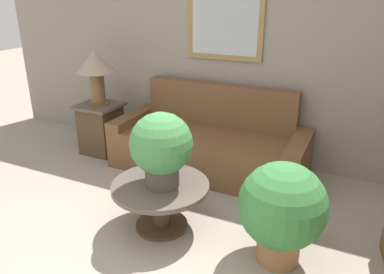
{
  "coord_description": "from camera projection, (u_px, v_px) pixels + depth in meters",
  "views": [
    {
      "loc": [
        1.15,
        -1.22,
        1.92
      ],
      "look_at": [
        -0.3,
        1.82,
        0.58
      ],
      "focal_mm": 35.0,
      "sensor_mm": 36.0,
      "label": 1
    }
  ],
  "objects": [
    {
      "name": "wall_back",
      "position": [
        256.0,
        49.0,
        4.07
      ],
      "size": [
        7.12,
        0.09,
        2.6
      ],
      "color": "gray",
      "rests_on": "ground_plane"
    },
    {
      "name": "couch_main",
      "position": [
        210.0,
        145.0,
        4.2
      ],
      "size": [
        2.14,
        0.85,
        0.92
      ],
      "color": "brown",
      "rests_on": "ground_plane"
    },
    {
      "name": "coffee_table",
      "position": [
        161.0,
        196.0,
        3.14
      ],
      "size": [
        0.82,
        0.82,
        0.41
      ],
      "color": "#4C3823",
      "rests_on": "ground_plane"
    },
    {
      "name": "side_table",
      "position": [
        101.0,
        128.0,
        4.63
      ],
      "size": [
        0.49,
        0.49,
        0.62
      ],
      "color": "#4C3823",
      "rests_on": "ground_plane"
    },
    {
      "name": "table_lamp",
      "position": [
        95.0,
        67.0,
        4.35
      ],
      "size": [
        0.46,
        0.46,
        0.64
      ],
      "color": "brown",
      "rests_on": "side_table"
    },
    {
      "name": "potted_plant_on_table",
      "position": [
        161.0,
        147.0,
        2.95
      ],
      "size": [
        0.5,
        0.5,
        0.62
      ],
      "color": "#4C4742",
      "rests_on": "coffee_table"
    },
    {
      "name": "potted_plant_floor",
      "position": [
        282.0,
        209.0,
        2.69
      ],
      "size": [
        0.64,
        0.64,
        0.79
      ],
      "color": "#9E6B42",
      "rests_on": "ground_plane"
    }
  ]
}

